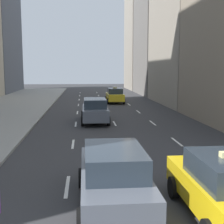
{
  "coord_description": "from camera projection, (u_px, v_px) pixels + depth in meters",
  "views": [
    {
      "loc": [
        0.39,
        -2.14,
        3.93
      ],
      "look_at": [
        1.99,
        15.37,
        1.49
      ],
      "focal_mm": 50.0,
      "sensor_mm": 36.0,
      "label": 1
    }
  ],
  "objects": [
    {
      "name": "sedan_silver_behind",
      "position": [
        95.0,
        110.0,
        23.01
      ],
      "size": [
        2.02,
        4.98,
        1.78
      ],
      "color": "#565B66",
      "rests_on": "ground"
    },
    {
      "name": "taxi_second",
      "position": [
        224.0,
        187.0,
        8.12
      ],
      "size": [
        2.02,
        4.4,
        1.87
      ],
      "color": "yellow",
      "rests_on": "ground"
    },
    {
      "name": "lane_markings",
      "position": [
        111.0,
        117.0,
        25.54
      ],
      "size": [
        5.72,
        56.0,
        0.01
      ],
      "color": "white",
      "rests_on": "ground"
    },
    {
      "name": "sidewalk_left",
      "position": [
        3.0,
        111.0,
        28.61
      ],
      "size": [
        8.0,
        66.0,
        0.15
      ],
      "primitive_type": "cube",
      "color": "gray",
      "rests_on": "ground"
    },
    {
      "name": "sedan_black_near",
      "position": [
        113.0,
        177.0,
        8.81
      ],
      "size": [
        2.02,
        4.85,
        1.78
      ],
      "color": "#565B66",
      "rests_on": "ground"
    },
    {
      "name": "taxi_lead",
      "position": [
        115.0,
        95.0,
        36.18
      ],
      "size": [
        2.02,
        4.4,
        1.87
      ],
      "color": "yellow",
      "rests_on": "ground"
    }
  ]
}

